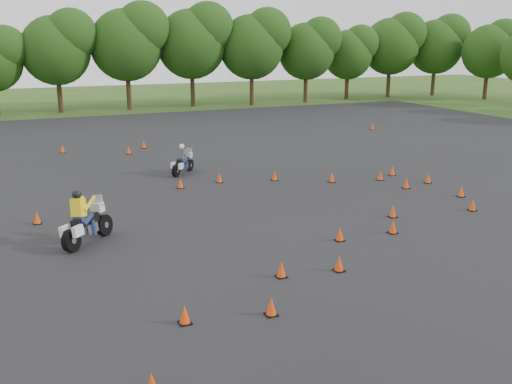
{
  "coord_description": "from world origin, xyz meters",
  "views": [
    {
      "loc": [
        -7.95,
        -14.26,
        6.6
      ],
      "look_at": [
        0.0,
        4.0,
        1.2
      ],
      "focal_mm": 40.0,
      "sensor_mm": 36.0,
      "label": 1
    }
  ],
  "objects": [
    {
      "name": "rider_grey",
      "position": [
        -0.2,
        12.74,
        0.78
      ],
      "size": [
        1.84,
        1.85,
        1.54
      ],
      "primitive_type": null,
      "rotation": [
        0.0,
        0.0,
        0.79
      ],
      "color": "#43474B",
      "rests_on": "ground"
    },
    {
      "name": "rider_yellow",
      "position": [
        -5.89,
        4.28,
        0.94
      ],
      "size": [
        2.24,
        2.23,
        1.87
      ],
      "primitive_type": null,
      "rotation": [
        0.0,
        0.0,
        0.78
      ],
      "color": "yellow",
      "rests_on": "ground"
    },
    {
      "name": "asphalt_pad",
      "position": [
        0.0,
        6.0,
        0.01
      ],
      "size": [
        62.0,
        62.0,
        0.0
      ],
      "primitive_type": "plane",
      "color": "black",
      "rests_on": "ground"
    },
    {
      "name": "treeline",
      "position": [
        3.12,
        35.07,
        4.54
      ],
      "size": [
        87.07,
        32.21,
        10.45
      ],
      "color": "#1F4012",
      "rests_on": "ground"
    },
    {
      "name": "traffic_cones",
      "position": [
        -0.75,
        4.35,
        0.23
      ],
      "size": [
        36.14,
        33.31,
        0.45
      ],
      "color": "#EB3F09",
      "rests_on": "asphalt_pad"
    },
    {
      "name": "ground",
      "position": [
        0.0,
        0.0,
        0.0
      ],
      "size": [
        140.0,
        140.0,
        0.0
      ],
      "primitive_type": "plane",
      "color": "#2D5119",
      "rests_on": "ground"
    }
  ]
}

